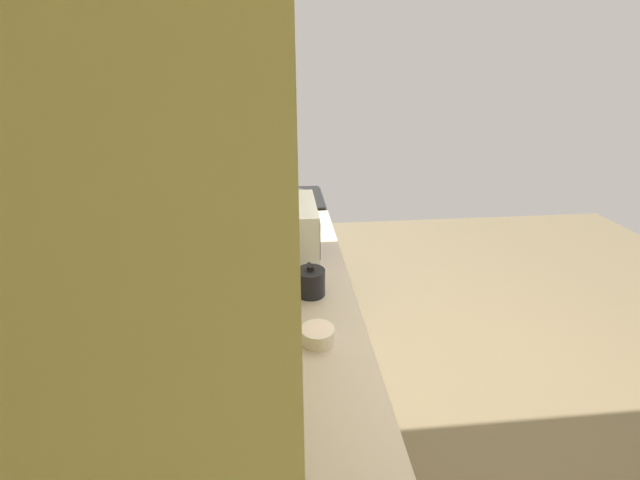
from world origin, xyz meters
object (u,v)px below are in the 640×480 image
(microwave, at_px, (283,229))
(bowl, at_px, (318,334))
(kettle, at_px, (311,282))
(oven_range, at_px, (287,247))

(microwave, height_order, bowl, microwave)
(bowl, distance_m, kettle, 0.38)
(oven_range, relative_size, kettle, 5.54)
(bowl, bearing_deg, microwave, 8.47)
(microwave, distance_m, bowl, 0.87)
(oven_range, height_order, microwave, microwave)
(microwave, bearing_deg, kettle, -165.03)
(microwave, distance_m, kettle, 0.50)
(oven_range, distance_m, microwave, 1.19)
(oven_range, xyz_separation_m, kettle, (-1.50, -0.10, 0.51))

